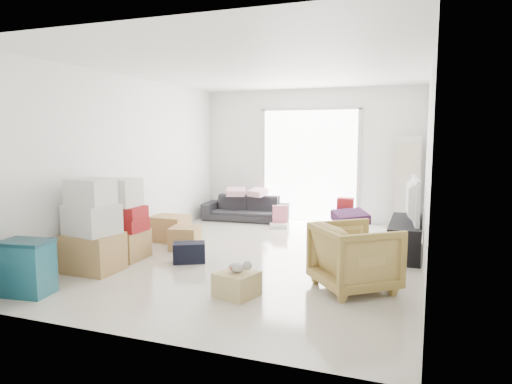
{
  "coord_description": "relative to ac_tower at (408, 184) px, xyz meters",
  "views": [
    {
      "loc": [
        2.19,
        -6.22,
        1.79
      ],
      "look_at": [
        -0.16,
        0.2,
        0.92
      ],
      "focal_mm": 32.0,
      "sensor_mm": 36.0,
      "label": 1
    }
  ],
  "objects": [
    {
      "name": "room_shell",
      "position": [
        -1.95,
        -2.65,
        0.48
      ],
      "size": [
        4.98,
        6.48,
        3.18
      ],
      "color": "beige",
      "rests_on": "ground"
    },
    {
      "name": "sliding_door",
      "position": [
        -1.95,
        0.33,
        0.37
      ],
      "size": [
        2.1,
        0.04,
        2.33
      ],
      "color": "white",
      "rests_on": "room_shell"
    },
    {
      "name": "ac_tower",
      "position": [
        0.0,
        0.0,
        0.0
      ],
      "size": [
        0.45,
        0.3,
        1.75
      ],
      "primitive_type": "cube",
      "color": "beige",
      "rests_on": "room_shell"
    },
    {
      "name": "tv_console",
      "position": [
        0.05,
        -1.82,
        -0.62
      ],
      "size": [
        0.45,
        1.51,
        0.5
      ],
      "primitive_type": "cube",
      "color": "black",
      "rests_on": "room_shell"
    },
    {
      "name": "television",
      "position": [
        0.05,
        -1.82,
        -0.3
      ],
      "size": [
        0.74,
        1.17,
        0.15
      ],
      "primitive_type": "imported",
      "rotation": [
        0.0,
        0.0,
        1.65
      ],
      "color": "black",
      "rests_on": "tv_console"
    },
    {
      "name": "sofa",
      "position": [
        -3.19,
        -0.15,
        -0.53
      ],
      "size": [
        1.77,
        0.63,
        0.68
      ],
      "primitive_type": "imported",
      "rotation": [
        0.0,
        0.0,
        0.07
      ],
      "color": "#26252A",
      "rests_on": "room_shell"
    },
    {
      "name": "pillow_left",
      "position": [
        -3.38,
        -0.19,
        -0.14
      ],
      "size": [
        0.42,
        0.38,
        0.11
      ],
      "primitive_type": "cube",
      "rotation": [
        0.0,
        0.0,
        0.33
      ],
      "color": "#F8B5C3",
      "rests_on": "sofa"
    },
    {
      "name": "pillow_right",
      "position": [
        -2.93,
        -0.11,
        -0.13
      ],
      "size": [
        0.43,
        0.39,
        0.12
      ],
      "primitive_type": "cube",
      "rotation": [
        0.0,
        0.0,
        -0.37
      ],
      "color": "#F8B5C3",
      "rests_on": "sofa"
    },
    {
      "name": "armchair",
      "position": [
        -0.44,
        -3.69,
        -0.45
      ],
      "size": [
        1.12,
        1.13,
        0.85
      ],
      "primitive_type": "imported",
      "rotation": [
        0.0,
        0.0,
        2.24
      ],
      "color": "tan",
      "rests_on": "room_shell"
    },
    {
      "name": "storage_bins",
      "position": [
        -3.85,
        -5.12,
        -0.56
      ],
      "size": [
        0.59,
        0.45,
        0.62
      ],
      "rotation": [
        0.0,
        0.0,
        0.14
      ],
      "color": "#195463",
      "rests_on": "room_shell"
    },
    {
      "name": "box_stack_a",
      "position": [
        -3.75,
        -4.15,
        -0.33
      ],
      "size": [
        0.7,
        0.61,
        1.22
      ],
      "rotation": [
        0.0,
        0.0,
        -0.07
      ],
      "color": "#AA874C",
      "rests_on": "room_shell"
    },
    {
      "name": "box_stack_b",
      "position": [
        -3.75,
        -3.49,
        -0.37
      ],
      "size": [
        0.64,
        0.58,
        1.16
      ],
      "rotation": [
        0.0,
        0.0,
        0.04
      ],
      "color": "#AA874C",
      "rests_on": "room_shell"
    },
    {
      "name": "box_stack_c",
      "position": [
        -3.72,
        -2.29,
        -0.66
      ],
      "size": [
        0.59,
        0.49,
        0.42
      ],
      "rotation": [
        0.0,
        0.0,
        0.04
      ],
      "color": "#AA874C",
      "rests_on": "room_shell"
    },
    {
      "name": "loose_box",
      "position": [
        -3.19,
        -2.71,
        -0.7
      ],
      "size": [
        0.5,
        0.5,
        0.35
      ],
      "primitive_type": "cube",
      "rotation": [
        0.0,
        0.0,
        0.19
      ],
      "color": "#AA874C",
      "rests_on": "room_shell"
    },
    {
      "name": "duffel_bag",
      "position": [
        -2.78,
        -3.35,
        -0.73
      ],
      "size": [
        0.51,
        0.44,
        0.28
      ],
      "primitive_type": "cube",
      "rotation": [
        0.0,
        0.0,
        0.48
      ],
      "color": "black",
      "rests_on": "room_shell"
    },
    {
      "name": "ottoman",
      "position": [
        -0.75,
        -2.0,
        -0.66
      ],
      "size": [
        0.49,
        0.49,
        0.43
      ],
      "primitive_type": "cube",
      "rotation": [
        0.0,
        0.0,
        -0.14
      ],
      "color": "tan",
      "rests_on": "room_shell"
    },
    {
      "name": "blanket",
      "position": [
        -0.75,
        -2.0,
        -0.37
      ],
      "size": [
        0.64,
        0.64,
        0.14
      ],
      "primitive_type": "cube",
      "rotation": [
        0.0,
        0.0,
        0.48
      ],
      "color": "#481D4A",
      "rests_on": "ottoman"
    },
    {
      "name": "kids_table",
      "position": [
        -1.06,
        -0.5,
        -0.44
      ],
      "size": [
        0.49,
        0.49,
        0.62
      ],
      "rotation": [
        0.0,
        0.0,
        -0.02
      ],
      "color": "blue",
      "rests_on": "room_shell"
    },
    {
      "name": "toy_walker",
      "position": [
        -2.31,
        -0.61,
        -0.76
      ],
      "size": [
        0.38,
        0.36,
        0.42
      ],
      "rotation": [
        0.0,
        0.0,
        0.33
      ],
      "color": "silver",
      "rests_on": "room_shell"
    },
    {
      "name": "wood_crate",
      "position": [
        -1.64,
        -4.36,
        -0.74
      ],
      "size": [
        0.5,
        0.5,
        0.27
      ],
      "primitive_type": "cube",
      "rotation": [
        0.0,
        0.0,
        -0.28
      ],
      "color": "#DAC17E",
      "rests_on": "room_shell"
    },
    {
      "name": "plush_bunny",
      "position": [
        -1.61,
        -4.35,
        -0.54
      ],
      "size": [
        0.26,
        0.15,
        0.13
      ],
      "rotation": [
        0.0,
        0.0,
        0.34
      ],
      "color": "#B2ADA8",
      "rests_on": "wood_crate"
    }
  ]
}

